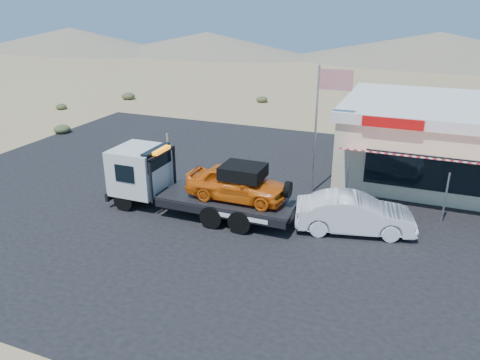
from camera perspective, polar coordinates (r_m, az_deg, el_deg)
The scene contains 8 objects.
ground at distance 20.50m, azimuth -7.21°, elevation -4.11°, with size 120.00×120.00×0.00m, color #988157.
asphalt_lot at distance 22.20m, azimuth 1.05°, elevation -1.84°, with size 32.00×24.00×0.02m, color black.
tow_truck at distance 19.95m, azimuth -5.46°, elevation -0.18°, with size 8.16×2.42×2.73m.
white_sedan at distance 19.07m, azimuth 13.81°, elevation -4.03°, with size 1.62×4.64×1.53m, color silver.
jerky_store at distance 25.99m, azimuth 23.95°, elevation 4.42°, with size 10.40×9.97×3.90m.
flagpole at distance 21.61m, azimuth 9.91°, elevation 7.69°, with size 1.55×0.10×6.00m.
desert_scrub at distance 35.70m, azimuth -16.88°, elevation 6.75°, with size 28.95×29.72×0.65m.
distant_hills at distance 74.02m, azimuth 7.17°, elevation 15.94°, with size 126.00×48.00×4.20m.
Camera 1 is at (9.21, -16.07, 8.79)m, focal length 35.00 mm.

